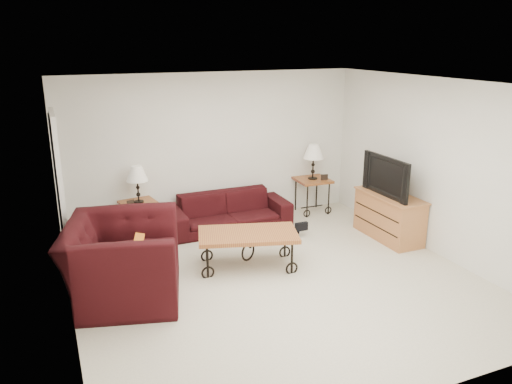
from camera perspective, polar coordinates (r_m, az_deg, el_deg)
ground at (r=6.66m, az=2.40°, el=-9.89°), size 5.00×5.00×0.00m
wall_back at (r=8.45m, az=-4.81°, el=4.87°), size 5.00×0.02×2.50m
wall_front at (r=4.23m, az=17.48°, el=-8.32°), size 5.00×0.02×2.50m
wall_left at (r=5.63m, az=-21.08°, el=-2.35°), size 0.02×5.00×2.50m
wall_right at (r=7.59m, az=19.85°, el=2.55°), size 0.02×5.00×2.50m
ceiling at (r=5.97m, az=2.70°, el=12.09°), size 5.00×5.00×0.00m
doorway at (r=7.28m, az=-21.30°, el=-0.07°), size 0.08×0.94×2.04m
sofa at (r=8.29m, az=-3.12°, el=-2.20°), size 2.01×0.78×0.59m
side_table_left at (r=8.12m, az=-12.93°, el=-3.06°), size 0.60×0.60×0.58m
side_table_right at (r=9.11m, az=6.34°, el=-0.40°), size 0.59×0.59×0.62m
lamp_left at (r=7.95m, az=-13.20°, el=0.85°), size 0.37×0.37×0.58m
lamp_right at (r=8.94m, az=6.46°, el=3.40°), size 0.37×0.37×0.62m
photo_frame_left at (r=7.85m, az=-13.96°, el=-1.24°), size 0.11×0.05×0.10m
photo_frame_right at (r=8.96m, az=7.72°, el=1.67°), size 0.12×0.05×0.10m
coffee_table at (r=6.92m, az=-0.90°, el=-6.52°), size 1.47×1.06×0.50m
armchair at (r=6.27m, az=-14.76°, el=-7.44°), size 1.61×1.74×0.95m
throw_pillow at (r=6.22m, az=-13.34°, el=-7.05°), size 0.22×0.44×0.43m
tv_stand at (r=8.14m, az=14.74°, el=-2.67°), size 0.49×1.18×0.71m
television at (r=7.94m, az=14.98°, el=1.79°), size 0.14×1.05×0.61m
backpack at (r=8.08m, az=4.76°, el=-3.39°), size 0.35×0.29×0.42m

